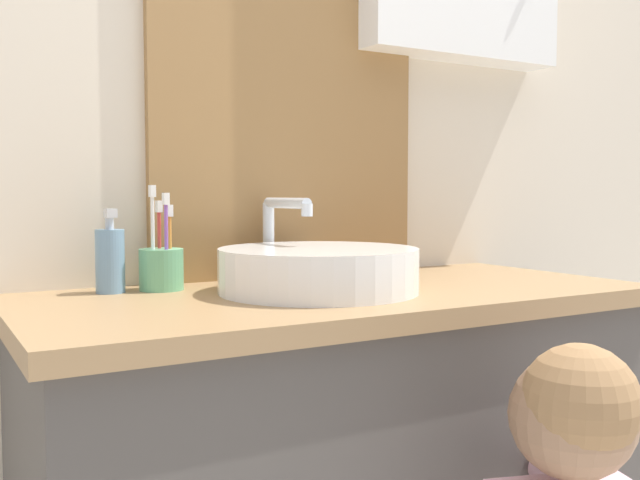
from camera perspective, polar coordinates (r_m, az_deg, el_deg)
wall_back at (r=1.61m, az=-2.71°, el=11.24°), size 3.20×0.18×2.50m
sink_basin at (r=1.32m, az=-0.19°, el=-2.26°), size 0.37×0.42×0.17m
toothbrush_holder at (r=1.37m, az=-12.57°, el=-2.06°), size 0.08×0.08×0.20m
soap_dispenser at (r=1.36m, az=-16.44°, el=-1.50°), size 0.05×0.05×0.15m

